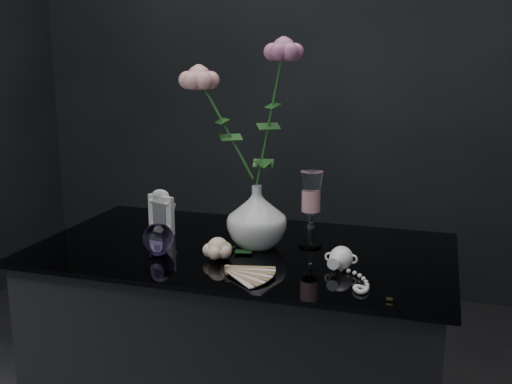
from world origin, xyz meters
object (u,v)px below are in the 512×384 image
(wine_glass, at_px, (311,209))
(pearl_jar, at_px, (341,257))
(picture_frame, at_px, (161,211))
(loose_rose, at_px, (218,248))
(paperweight, at_px, (158,238))
(vase, at_px, (257,217))

(wine_glass, height_order, pearl_jar, wine_glass)
(picture_frame, bearing_deg, loose_rose, -16.97)
(paperweight, height_order, pearl_jar, paperweight)
(paperweight, bearing_deg, pearl_jar, 2.82)
(wine_glass, distance_m, loose_rose, 0.26)
(wine_glass, bearing_deg, paperweight, -154.49)
(loose_rose, bearing_deg, picture_frame, 163.42)
(vase, bearing_deg, loose_rose, -116.96)
(vase, bearing_deg, picture_frame, 171.48)
(vase, relative_size, paperweight, 2.10)
(pearl_jar, bearing_deg, wine_glass, 126.00)
(loose_rose, distance_m, pearl_jar, 0.29)
(loose_rose, xyz_separation_m, pearl_jar, (0.29, 0.02, 0.00))
(wine_glass, height_order, picture_frame, wine_glass)
(paperweight, distance_m, loose_rose, 0.16)
(loose_rose, bearing_deg, paperweight, -160.81)
(paperweight, bearing_deg, wine_glass, 25.51)
(vase, bearing_deg, wine_glass, 19.40)
(vase, xyz_separation_m, pearl_jar, (0.23, -0.10, -0.05))
(vase, bearing_deg, paperweight, -151.11)
(vase, height_order, paperweight, vase)
(vase, height_order, loose_rose, vase)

